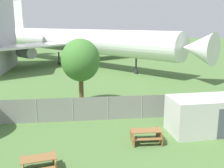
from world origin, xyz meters
The scene contains 6 objects.
perimeter_fence centered at (0.00, 10.62, 0.88)m, with size 56.07×0.07×1.77m.
airplane centered at (-5.36, 38.62, 4.08)m, with size 34.54×39.41×11.84m.
portable_cabin centered at (3.37, 7.62, 1.16)m, with size 4.57×2.71×2.33m.
picnic_bench_near_cabin centered at (-0.70, 6.60, 0.48)m, with size 1.87×1.46×0.76m.
picnic_bench_open_grass centered at (-6.54, 4.02, 0.47)m, with size 1.88×1.70×0.76m.
tree_left_of_cabin centered at (-4.44, 14.59, 3.89)m, with size 3.28×3.28×5.72m.
Camera 1 is at (-4.48, -7.54, 6.89)m, focal length 42.00 mm.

